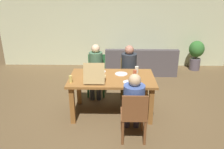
% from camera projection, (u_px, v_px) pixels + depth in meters
% --- Properties ---
extents(ground_plane, '(20.00, 20.00, 0.00)m').
position_uv_depth(ground_plane, '(112.00, 112.00, 4.62)').
color(ground_plane, brown).
extents(back_wall, '(7.20, 0.12, 2.71)m').
position_uv_depth(back_wall, '(114.00, 23.00, 7.03)').
color(back_wall, beige).
rests_on(back_wall, ground).
extents(dining_table, '(1.64, 0.97, 0.78)m').
position_uv_depth(dining_table, '(112.00, 82.00, 4.39)').
color(dining_table, '#9A632E').
rests_on(dining_table, ground).
extents(chair_0, '(0.38, 0.41, 0.86)m').
position_uv_depth(chair_0, '(128.00, 76.00, 5.27)').
color(chair_0, olive).
rests_on(chair_0, ground).
extents(person_0, '(0.34, 0.52, 1.21)m').
position_uv_depth(person_0, '(129.00, 68.00, 5.07)').
color(person_0, '#2B363B').
rests_on(person_0, ground).
extents(chair_1, '(0.42, 0.44, 0.88)m').
position_uv_depth(chair_1, '(134.00, 116.00, 3.61)').
color(chair_1, brown).
rests_on(chair_1, ground).
extents(person_1, '(0.34, 0.53, 1.15)m').
position_uv_depth(person_1, '(134.00, 100.00, 3.67)').
color(person_1, '#373043').
rests_on(person_1, ground).
extents(chair_2, '(0.42, 0.44, 0.92)m').
position_uv_depth(chair_2, '(97.00, 73.00, 5.34)').
color(chair_2, '#296534').
rests_on(chair_2, ground).
extents(person_2, '(0.30, 0.50, 1.21)m').
position_uv_depth(person_2, '(96.00, 67.00, 5.13)').
color(person_2, '#333A46').
rests_on(person_2, ground).
extents(pizza_box_0, '(0.37, 0.47, 0.39)m').
position_uv_depth(pizza_box_0, '(95.00, 78.00, 4.18)').
color(pizza_box_0, tan).
rests_on(pizza_box_0, dining_table).
extents(plate_0, '(0.25, 0.25, 0.01)m').
position_uv_depth(plate_0, '(121.00, 74.00, 4.49)').
color(plate_0, white).
rests_on(plate_0, dining_table).
extents(plate_1, '(0.21, 0.21, 0.01)m').
position_uv_depth(plate_1, '(129.00, 82.00, 4.10)').
color(plate_1, white).
rests_on(plate_1, dining_table).
extents(plate_2, '(0.25, 0.25, 0.03)m').
position_uv_depth(plate_2, '(100.00, 71.00, 4.62)').
color(plate_2, white).
rests_on(plate_2, dining_table).
extents(drinking_glass_0, '(0.07, 0.07, 0.14)m').
position_uv_depth(drinking_glass_0, '(137.00, 70.00, 4.54)').
color(drinking_glass_0, silver).
rests_on(drinking_glass_0, dining_table).
extents(drinking_glass_1, '(0.07, 0.07, 0.13)m').
position_uv_depth(drinking_glass_1, '(135.00, 73.00, 4.36)').
color(drinking_glass_1, '#B14C2D').
rests_on(drinking_glass_1, dining_table).
extents(drinking_glass_2, '(0.06, 0.06, 0.13)m').
position_uv_depth(drinking_glass_2, '(71.00, 79.00, 4.08)').
color(drinking_glass_2, '#E1C965').
rests_on(drinking_glass_2, dining_table).
extents(couch, '(2.04, 0.92, 0.78)m').
position_uv_depth(couch, '(140.00, 64.00, 6.74)').
color(couch, '#534C4F').
rests_on(couch, ground).
extents(potted_plant, '(0.45, 0.45, 0.91)m').
position_uv_depth(potted_plant, '(196.00, 53.00, 6.87)').
color(potted_plant, '#605661').
rests_on(potted_plant, ground).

